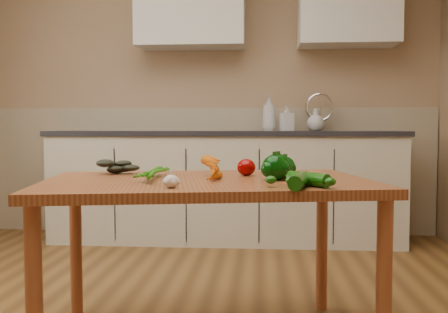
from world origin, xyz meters
TOP-DOWN VIEW (x-y plane):
  - room at (0.00, 0.17)m, footprint 4.04×5.04m
  - counter_run at (0.21, 2.19)m, footprint 2.84×0.64m
  - upper_cabinets at (0.51, 2.32)m, footprint 2.15×0.35m
  - table at (0.27, 0.17)m, footprint 1.46×1.08m
  - soap_bottle_a at (0.56, 2.30)m, footprint 0.16×0.16m
  - soap_bottle_b at (0.70, 2.25)m, footprint 0.12×0.12m
  - soap_bottle_c at (0.95, 2.32)m, footprint 0.20×0.20m
  - carrot_bunch at (0.21, 0.19)m, footprint 0.28×0.23m
  - leafy_greens at (-0.16, 0.38)m, footprint 0.19×0.17m
  - garlic_bulb at (0.18, -0.15)m, footprint 0.05×0.05m
  - pepper_a at (0.57, 0.23)m, footprint 0.10×0.10m
  - pepper_b at (0.60, 0.29)m, footprint 0.09×0.09m
  - pepper_c at (0.55, 0.14)m, footprint 0.10×0.10m
  - tomato_a at (0.43, 0.32)m, footprint 0.08×0.08m
  - tomato_b at (0.57, 0.38)m, footprint 0.07×0.07m
  - tomato_c at (0.60, 0.39)m, footprint 0.08×0.08m
  - zucchini_a at (0.67, -0.06)m, footprint 0.16×0.16m
  - zucchini_b at (0.63, -0.12)m, footprint 0.10×0.22m

SIDE VIEW (x-z plane):
  - counter_run at x=0.21m, z-range -0.11..1.03m
  - table at x=0.27m, z-range 0.28..0.99m
  - garlic_bulb at x=0.18m, z-range 0.71..0.76m
  - zucchini_a at x=0.67m, z-range 0.71..0.76m
  - zucchini_b at x=0.63m, z-range 0.71..0.76m
  - tomato_b at x=0.57m, z-range 0.71..0.78m
  - carrot_bunch at x=0.21m, z-range 0.71..0.78m
  - tomato_c at x=0.60m, z-range 0.71..0.78m
  - tomato_a at x=0.43m, z-range 0.71..0.79m
  - pepper_b at x=0.60m, z-range 0.71..0.80m
  - leafy_greens at x=-0.16m, z-range 0.71..0.81m
  - pepper_a at x=0.57m, z-range 0.71..0.81m
  - pepper_c at x=0.55m, z-range 0.71..0.81m
  - soap_bottle_c at x=0.95m, z-range 0.90..1.08m
  - soap_bottle_b at x=0.70m, z-range 0.90..1.12m
  - soap_bottle_a at x=0.56m, z-range 0.90..1.20m
  - room at x=0.00m, z-range -0.07..2.57m
  - upper_cabinets at x=0.51m, z-range 1.60..2.30m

